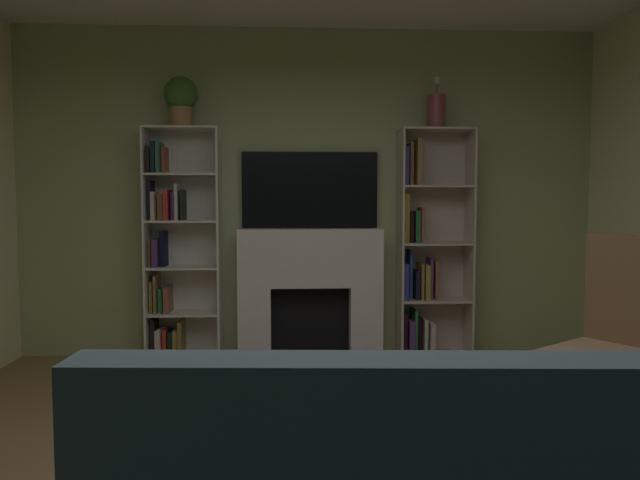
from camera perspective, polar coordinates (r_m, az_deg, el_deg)
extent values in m
cube|color=#A0AC78|center=(5.18, -1.01, 4.54)|extent=(5.09, 0.06, 2.81)
cube|color=white|center=(5.14, -6.28, -7.85)|extent=(0.28, 0.25, 0.61)
cube|color=white|center=(5.17, 4.37, -7.76)|extent=(0.28, 0.25, 0.61)
cube|color=white|center=(5.05, -0.94, -1.72)|extent=(1.22, 0.25, 0.50)
cube|color=black|center=(5.22, -0.97, -7.65)|extent=(0.67, 0.08, 0.61)
cube|color=#5A4B51|center=(4.93, -0.81, -11.76)|extent=(1.32, 0.30, 0.03)
cube|color=black|center=(5.12, -0.99, 4.83)|extent=(1.16, 0.06, 0.65)
cube|color=silver|center=(5.16, -16.29, -0.42)|extent=(0.02, 0.28, 1.95)
cube|color=silver|center=(5.06, -9.65, -0.40)|extent=(0.02, 0.28, 1.95)
cube|color=silver|center=(5.23, -12.75, -0.30)|extent=(0.62, 0.02, 1.95)
cube|color=silver|center=(5.26, -12.84, -10.94)|extent=(0.58, 0.28, 0.02)
cube|color=black|center=(5.29, -15.64, -8.95)|extent=(0.04, 0.19, 0.33)
cube|color=beige|center=(5.27, -15.13, -9.50)|extent=(0.04, 0.24, 0.24)
cube|color=#B83025|center=(5.28, -14.56, -9.49)|extent=(0.03, 0.20, 0.24)
cube|color=black|center=(5.27, -14.05, -9.62)|extent=(0.04, 0.19, 0.21)
cube|color=olive|center=(5.25, -13.59, -9.56)|extent=(0.04, 0.22, 0.23)
cube|color=olive|center=(5.23, -13.17, -9.18)|extent=(0.03, 0.24, 0.31)
cube|color=silver|center=(5.17, -12.91, -6.87)|extent=(0.58, 0.28, 0.02)
cube|color=olive|center=(5.23, -15.78, -5.24)|extent=(0.03, 0.18, 0.26)
cube|color=olive|center=(5.20, -15.41, -4.99)|extent=(0.02, 0.22, 0.32)
cube|color=#257C3E|center=(5.23, -14.96, -5.60)|extent=(0.03, 0.18, 0.20)
cube|color=brown|center=(5.19, -14.39, -5.52)|extent=(0.04, 0.21, 0.22)
cube|color=silver|center=(5.12, -12.97, -2.58)|extent=(0.58, 0.28, 0.02)
cube|color=brown|center=(5.18, -15.89, -1.17)|extent=(0.02, 0.19, 0.23)
cube|color=#51306B|center=(5.15, -15.40, -1.17)|extent=(0.04, 0.23, 0.23)
cube|color=black|center=(5.17, -14.78, -0.80)|extent=(0.04, 0.17, 0.30)
cube|color=silver|center=(5.09, -13.04, 1.77)|extent=(0.58, 0.28, 0.02)
cube|color=black|center=(5.17, -15.95, 3.68)|extent=(0.03, 0.19, 0.33)
cube|color=beige|center=(5.15, -15.60, 3.17)|extent=(0.03, 0.21, 0.24)
cube|color=brown|center=(5.16, -14.97, 3.08)|extent=(0.04, 0.17, 0.22)
cube|color=#BA2F2D|center=(5.13, -14.45, 3.28)|extent=(0.04, 0.21, 0.25)
cube|color=#61357C|center=(5.14, -13.82, 3.18)|extent=(0.04, 0.16, 0.23)
cube|color=beige|center=(5.11, -13.51, 3.57)|extent=(0.02, 0.22, 0.30)
cube|color=black|center=(5.11, -13.01, 3.31)|extent=(0.02, 0.19, 0.25)
cube|color=silver|center=(5.09, -13.10, 6.16)|extent=(0.58, 0.28, 0.02)
cube|color=black|center=(5.16, -16.03, 7.27)|extent=(0.03, 0.22, 0.20)
cube|color=black|center=(5.15, -15.56, 7.63)|extent=(0.04, 0.23, 0.26)
cube|color=#386354|center=(5.14, -15.15, 7.64)|extent=(0.03, 0.24, 0.26)
cube|color=#944C39|center=(5.16, -14.67, 7.41)|extent=(0.03, 0.17, 0.22)
cube|color=silver|center=(5.12, -13.17, 10.41)|extent=(0.58, 0.28, 0.02)
cube|color=beige|center=(5.10, 7.71, -0.35)|extent=(0.02, 0.31, 1.95)
cube|color=beige|center=(5.24, 14.17, -0.31)|extent=(0.02, 0.31, 1.95)
cube|color=beige|center=(5.30, 10.60, -0.22)|extent=(0.62, 0.02, 1.95)
cube|color=beige|center=(5.32, 10.85, -10.74)|extent=(0.58, 0.31, 0.02)
cube|color=black|center=(5.24, 8.00, -8.79)|extent=(0.04, 0.24, 0.37)
cube|color=#573078|center=(5.24, 8.60, -9.14)|extent=(0.04, 0.26, 0.30)
cube|color=#216C38|center=(5.25, 9.00, -8.65)|extent=(0.02, 0.24, 0.39)
cube|color=black|center=(5.30, 9.39, -8.91)|extent=(0.03, 0.18, 0.32)
cube|color=beige|center=(5.29, 9.94, -9.01)|extent=(0.03, 0.22, 0.31)
cube|color=beige|center=(5.29, 10.54, -9.19)|extent=(0.04, 0.25, 0.28)
cube|color=beige|center=(5.22, 10.91, -5.66)|extent=(0.58, 0.31, 0.02)
cube|color=#353B98|center=(5.16, 8.08, -3.92)|extent=(0.04, 0.24, 0.31)
cube|color=navy|center=(5.19, 8.60, -3.25)|extent=(0.03, 0.17, 0.42)
cube|color=black|center=(5.19, 9.17, -4.21)|extent=(0.03, 0.22, 0.25)
cube|color=olive|center=(5.19, 9.61, -3.89)|extent=(0.02, 0.23, 0.31)
cube|color=#A08A37|center=(5.21, 10.11, -3.93)|extent=(0.04, 0.21, 0.30)
cube|color=#613471|center=(5.22, 10.48, -3.62)|extent=(0.02, 0.20, 0.35)
cube|color=#995640|center=(5.23, 10.94, -3.70)|extent=(0.02, 0.21, 0.33)
cube|color=beige|center=(5.16, 10.98, -0.33)|extent=(0.58, 0.31, 0.02)
cube|color=olive|center=(5.11, 8.13, 2.08)|extent=(0.04, 0.24, 0.41)
cube|color=black|center=(5.15, 8.60, 1.27)|extent=(0.04, 0.19, 0.27)
cube|color=#246C3C|center=(5.17, 9.25, 1.30)|extent=(0.04, 0.18, 0.27)
cube|color=#9A4B40|center=(5.16, 9.66, 1.46)|extent=(0.02, 0.20, 0.30)
cube|color=beige|center=(5.15, 11.05, 5.07)|extent=(0.58, 0.31, 0.02)
cube|color=navy|center=(5.12, 8.13, 7.00)|extent=(0.04, 0.23, 0.32)
cube|color=brown|center=(5.15, 8.66, 7.21)|extent=(0.03, 0.19, 0.36)
cube|color=olive|center=(5.13, 9.29, 7.35)|extent=(0.04, 0.25, 0.38)
cube|color=beige|center=(5.18, 11.12, 10.35)|extent=(0.58, 0.31, 0.02)
cylinder|color=#AD7849|center=(5.12, -13.20, 11.42)|extent=(0.18, 0.18, 0.16)
sphere|color=#396725|center=(5.15, -13.24, 13.55)|extent=(0.28, 0.28, 0.28)
cylinder|color=#8A3B48|center=(5.21, 11.13, 12.00)|extent=(0.15, 0.15, 0.28)
cylinder|color=#4C7F3F|center=(5.23, 11.22, 14.12)|extent=(0.01, 0.01, 0.11)
sphere|color=silver|center=(5.24, 11.22, 14.69)|extent=(0.04, 0.04, 0.04)
cylinder|color=#4C7F3F|center=(5.26, 11.14, 14.24)|extent=(0.01, 0.01, 0.14)
sphere|color=silver|center=(5.28, 11.15, 14.98)|extent=(0.05, 0.05, 0.05)
cube|color=#45545D|center=(1.56, 16.24, -20.68)|extent=(2.02, 0.28, 0.55)
cylinder|color=brown|center=(4.17, 24.42, -12.30)|extent=(0.04, 0.04, 0.41)
cylinder|color=brown|center=(3.44, 28.27, -15.92)|extent=(0.04, 0.04, 0.41)
cylinder|color=brown|center=(3.70, 19.96, -14.28)|extent=(0.04, 0.04, 0.41)
cube|color=tan|center=(3.73, 26.26, -10.34)|extent=(0.86, 0.86, 0.08)
cube|color=brown|center=(3.75, 26.23, -11.23)|extent=(0.86, 0.86, 0.04)
cube|color=brown|center=(3.92, 28.27, -4.92)|extent=(0.39, 0.55, 0.73)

